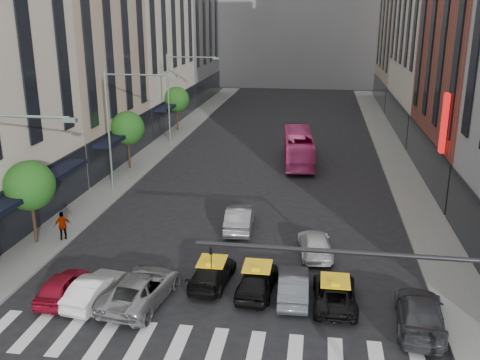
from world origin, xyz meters
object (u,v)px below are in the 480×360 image
at_px(bus, 298,147).
at_px(streetlamp_far, 177,87).
at_px(car_red, 62,286).
at_px(streetlamp_mid, 120,115).
at_px(taxi_left, 212,273).
at_px(pedestrian_far, 63,226).
at_px(car_white_front, 95,289).
at_px(taxi_center, 257,280).

bearing_deg(bus, streetlamp_far, -28.42).
bearing_deg(bus, car_red, 64.22).
xyz_separation_m(streetlamp_mid, taxi_left, (9.42, -13.13, -5.29)).
xyz_separation_m(bus, pedestrian_far, (-12.97, -19.85, -0.41)).
xyz_separation_m(streetlamp_mid, car_white_front, (4.33, -15.65, -5.25)).
distance_m(streetlamp_far, car_white_front, 32.37).
distance_m(streetlamp_far, taxi_center, 32.35).
height_order(car_red, taxi_center, taxi_center).
xyz_separation_m(car_white_front, bus, (8.28, 26.14, 0.77)).
bearing_deg(streetlamp_mid, taxi_left, -54.34).
height_order(car_white_front, bus, bus).
xyz_separation_m(streetlamp_far, bus, (12.61, -5.50, -4.48)).
xyz_separation_m(car_red, taxi_center, (9.11, 1.88, 0.07)).
xyz_separation_m(car_white_front, taxi_left, (5.09, 2.52, -0.04)).
bearing_deg(streetlamp_mid, pedestrian_far, -92.18).
bearing_deg(taxi_center, taxi_left, -9.20).
xyz_separation_m(taxi_center, bus, (0.86, 24.18, 0.73)).
xyz_separation_m(car_red, car_white_front, (1.68, -0.08, 0.02)).
distance_m(streetlamp_mid, pedestrian_far, 10.56).
height_order(streetlamp_mid, car_white_front, streetlamp_mid).
height_order(streetlamp_far, car_red, streetlamp_far).
height_order(car_white_front, taxi_center, taxi_center).
bearing_deg(taxi_left, car_red, 24.44).
height_order(streetlamp_mid, car_red, streetlamp_mid).
bearing_deg(taxi_center, car_red, 15.81).
relative_size(car_white_front, pedestrian_far, 2.28).
xyz_separation_m(streetlamp_mid, pedestrian_far, (-0.36, -9.35, -4.89)).
bearing_deg(streetlamp_far, bus, -23.58).
xyz_separation_m(car_red, taxi_left, (6.78, 2.43, -0.02)).
bearing_deg(pedestrian_far, taxi_left, 124.50).
bearing_deg(taxi_center, bus, -87.88).
height_order(streetlamp_far, bus, streetlamp_far).
relative_size(taxi_center, bus, 0.40).
distance_m(streetlamp_far, taxi_left, 31.07).
relative_size(streetlamp_far, pedestrian_far, 5.20).
bearing_deg(streetlamp_far, taxi_left, -72.08).
bearing_deg(pedestrian_far, streetlamp_far, -125.19).
bearing_deg(car_red, bus, -110.90).
bearing_deg(streetlamp_mid, taxi_center, -49.34).
relative_size(streetlamp_mid, streetlamp_far, 1.00).
height_order(streetlamp_far, taxi_left, streetlamp_far).
distance_m(streetlamp_mid, bus, 17.01).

